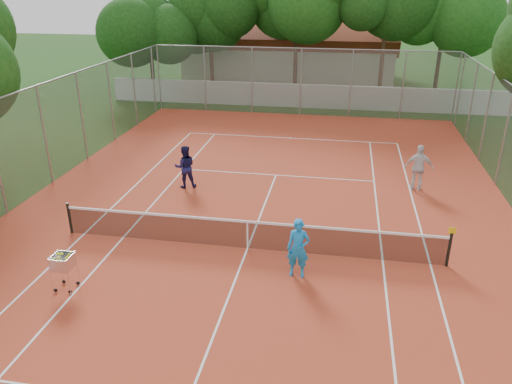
% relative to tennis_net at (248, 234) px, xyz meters
% --- Properties ---
extents(ground, '(120.00, 120.00, 0.00)m').
position_rel_tennis_net_xyz_m(ground, '(0.00, 0.00, -0.51)').
color(ground, '#16390F').
rests_on(ground, ground).
extents(court_pad, '(18.00, 34.00, 0.02)m').
position_rel_tennis_net_xyz_m(court_pad, '(0.00, 0.00, -0.50)').
color(court_pad, '#B43F23').
rests_on(court_pad, ground).
extents(court_lines, '(10.98, 23.78, 0.01)m').
position_rel_tennis_net_xyz_m(court_lines, '(0.00, 0.00, -0.49)').
color(court_lines, white).
rests_on(court_lines, court_pad).
extents(tennis_net, '(11.88, 0.10, 0.98)m').
position_rel_tennis_net_xyz_m(tennis_net, '(0.00, 0.00, 0.00)').
color(tennis_net, black).
rests_on(tennis_net, court_pad).
extents(perimeter_fence, '(18.00, 34.00, 4.00)m').
position_rel_tennis_net_xyz_m(perimeter_fence, '(0.00, 0.00, 1.49)').
color(perimeter_fence, slate).
rests_on(perimeter_fence, ground).
extents(boundary_wall, '(26.00, 0.30, 1.50)m').
position_rel_tennis_net_xyz_m(boundary_wall, '(0.00, 19.00, 0.24)').
color(boundary_wall, silver).
rests_on(boundary_wall, ground).
extents(clubhouse, '(16.40, 9.00, 4.40)m').
position_rel_tennis_net_xyz_m(clubhouse, '(-2.00, 29.00, 1.69)').
color(clubhouse, beige).
rests_on(clubhouse, ground).
extents(tropical_trees, '(29.00, 19.00, 10.00)m').
position_rel_tennis_net_xyz_m(tropical_trees, '(0.00, 22.00, 4.49)').
color(tropical_trees, '#0F350D').
rests_on(tropical_trees, ground).
extents(player_near, '(0.65, 0.44, 1.73)m').
position_rel_tennis_net_xyz_m(player_near, '(1.68, -1.26, 0.38)').
color(player_near, '#1986D4').
rests_on(player_near, court_pad).
extents(player_far_left, '(1.02, 0.91, 1.73)m').
position_rel_tennis_net_xyz_m(player_far_left, '(-3.40, 4.47, 0.38)').
color(player_far_left, '#181747').
rests_on(player_far_left, court_pad).
extents(player_far_right, '(1.11, 0.53, 1.84)m').
position_rel_tennis_net_xyz_m(player_far_right, '(5.73, 5.82, 0.43)').
color(player_far_right, silver).
rests_on(player_far_right, court_pad).
extents(ball_hopper, '(0.58, 0.58, 1.13)m').
position_rel_tennis_net_xyz_m(ball_hopper, '(-4.41, -3.02, 0.07)').
color(ball_hopper, silver).
rests_on(ball_hopper, court_pad).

